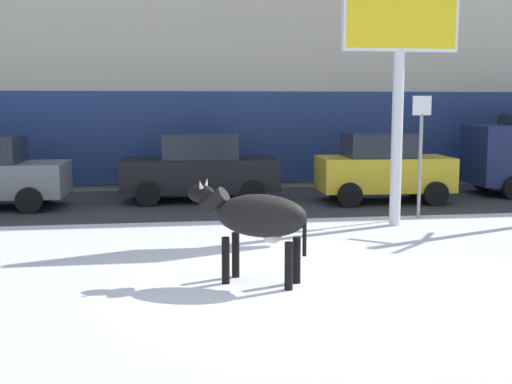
{
  "coord_description": "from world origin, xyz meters",
  "views": [
    {
      "loc": [
        -1.96,
        -9.43,
        2.68
      ],
      "look_at": [
        -0.22,
        2.08,
        1.1
      ],
      "focal_mm": 46.61,
      "sensor_mm": 36.0,
      "label": 1
    }
  ],
  "objects_px": {
    "car_black_sedan": "(200,168)",
    "pedestrian_by_cars": "(407,158)",
    "billboard": "(400,24)",
    "pedestrian_near_billboard": "(273,160)",
    "car_yellow_hatchback": "(383,168)",
    "pedestrian_far_left": "(188,161)",
    "street_sign": "(421,146)",
    "cow_black": "(257,217)"
  },
  "relations": [
    {
      "from": "pedestrian_by_cars",
      "to": "street_sign",
      "type": "bearing_deg",
      "value": -108.82
    },
    {
      "from": "pedestrian_near_billboard",
      "to": "pedestrian_by_cars",
      "type": "height_order",
      "value": "same"
    },
    {
      "from": "billboard",
      "to": "pedestrian_by_cars",
      "type": "bearing_deg",
      "value": 66.81
    },
    {
      "from": "car_yellow_hatchback",
      "to": "pedestrian_far_left",
      "type": "bearing_deg",
      "value": 145.17
    },
    {
      "from": "cow_black",
      "to": "car_black_sedan",
      "type": "height_order",
      "value": "car_black_sedan"
    },
    {
      "from": "car_yellow_hatchback",
      "to": "pedestrian_by_cars",
      "type": "bearing_deg",
      "value": 59.6
    },
    {
      "from": "pedestrian_far_left",
      "to": "cow_black",
      "type": "bearing_deg",
      "value": -87.57
    },
    {
      "from": "cow_black",
      "to": "street_sign",
      "type": "xyz_separation_m",
      "value": [
        4.58,
        5.0,
        0.68
      ]
    },
    {
      "from": "car_black_sedan",
      "to": "pedestrian_by_cars",
      "type": "bearing_deg",
      "value": 20.5
    },
    {
      "from": "cow_black",
      "to": "pedestrian_by_cars",
      "type": "distance_m",
      "value": 12.88
    },
    {
      "from": "cow_black",
      "to": "pedestrian_near_billboard",
      "type": "relative_size",
      "value": 1.07
    },
    {
      "from": "pedestrian_far_left",
      "to": "pedestrian_by_cars",
      "type": "bearing_deg",
      "value": 0.0
    },
    {
      "from": "car_yellow_hatchback",
      "to": "pedestrian_far_left",
      "type": "xyz_separation_m",
      "value": [
        -5.04,
        3.51,
        -0.05
      ]
    },
    {
      "from": "billboard",
      "to": "pedestrian_far_left",
      "type": "bearing_deg",
      "value": 121.29
    },
    {
      "from": "pedestrian_near_billboard",
      "to": "cow_black",
      "type": "bearing_deg",
      "value": -101.26
    },
    {
      "from": "pedestrian_near_billboard",
      "to": "street_sign",
      "type": "distance_m",
      "value": 6.54
    },
    {
      "from": "car_yellow_hatchback",
      "to": "billboard",
      "type": "bearing_deg",
      "value": -104.68
    },
    {
      "from": "car_black_sedan",
      "to": "car_yellow_hatchback",
      "type": "bearing_deg",
      "value": -10.82
    },
    {
      "from": "street_sign",
      "to": "cow_black",
      "type": "bearing_deg",
      "value": -132.49
    },
    {
      "from": "pedestrian_near_billboard",
      "to": "car_yellow_hatchback",
      "type": "bearing_deg",
      "value": -55.87
    },
    {
      "from": "car_black_sedan",
      "to": "street_sign",
      "type": "bearing_deg",
      "value": -35.48
    },
    {
      "from": "billboard",
      "to": "car_black_sedan",
      "type": "xyz_separation_m",
      "value": [
        -3.97,
        4.27,
        -3.41
      ]
    },
    {
      "from": "street_sign",
      "to": "car_black_sedan",
      "type": "bearing_deg",
      "value": 144.52
    },
    {
      "from": "billboard",
      "to": "pedestrian_near_billboard",
      "type": "relative_size",
      "value": 3.21
    },
    {
      "from": "cow_black",
      "to": "pedestrian_near_billboard",
      "type": "height_order",
      "value": "pedestrian_near_billboard"
    },
    {
      "from": "pedestrian_near_billboard",
      "to": "street_sign",
      "type": "relative_size",
      "value": 0.61
    },
    {
      "from": "pedestrian_by_cars",
      "to": "pedestrian_far_left",
      "type": "relative_size",
      "value": 1.0
    },
    {
      "from": "pedestrian_by_cars",
      "to": "pedestrian_far_left",
      "type": "xyz_separation_m",
      "value": [
        -7.1,
        0.0,
        0.0
      ]
    },
    {
      "from": "car_yellow_hatchback",
      "to": "pedestrian_near_billboard",
      "type": "height_order",
      "value": "car_yellow_hatchback"
    },
    {
      "from": "pedestrian_far_left",
      "to": "pedestrian_near_billboard",
      "type": "bearing_deg",
      "value": 0.0
    },
    {
      "from": "billboard",
      "to": "pedestrian_near_billboard",
      "type": "bearing_deg",
      "value": 102.36
    },
    {
      "from": "pedestrian_near_billboard",
      "to": "pedestrian_by_cars",
      "type": "bearing_deg",
      "value": 0.0
    },
    {
      "from": "cow_black",
      "to": "pedestrian_near_billboard",
      "type": "bearing_deg",
      "value": 78.74
    },
    {
      "from": "pedestrian_near_billboard",
      "to": "pedestrian_by_cars",
      "type": "xyz_separation_m",
      "value": [
        4.44,
        0.0,
        0.0
      ]
    },
    {
      "from": "pedestrian_by_cars",
      "to": "car_yellow_hatchback",
      "type": "bearing_deg",
      "value": -120.4
    },
    {
      "from": "billboard",
      "to": "car_yellow_hatchback",
      "type": "relative_size",
      "value": 1.55
    },
    {
      "from": "pedestrian_near_billboard",
      "to": "pedestrian_far_left",
      "type": "relative_size",
      "value": 1.0
    },
    {
      "from": "billboard",
      "to": "car_yellow_hatchback",
      "type": "xyz_separation_m",
      "value": [
        0.88,
        3.35,
        -3.39
      ]
    },
    {
      "from": "billboard",
      "to": "pedestrian_far_left",
      "type": "height_order",
      "value": "billboard"
    },
    {
      "from": "pedestrian_near_billboard",
      "to": "street_sign",
      "type": "height_order",
      "value": "street_sign"
    },
    {
      "from": "cow_black",
      "to": "pedestrian_far_left",
      "type": "height_order",
      "value": "pedestrian_far_left"
    },
    {
      "from": "pedestrian_near_billboard",
      "to": "pedestrian_far_left",
      "type": "distance_m",
      "value": 2.67
    }
  ]
}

